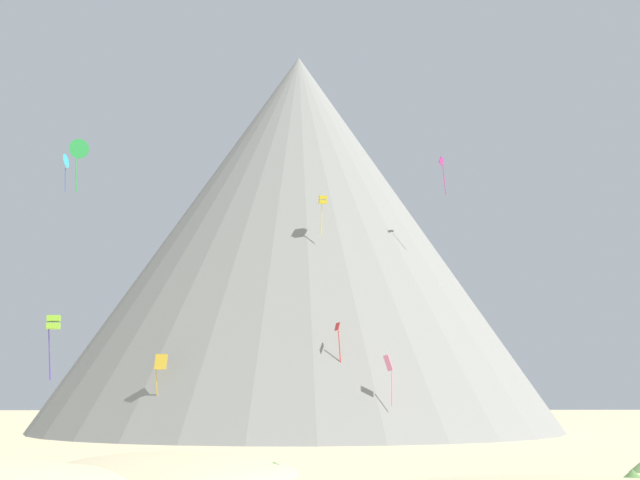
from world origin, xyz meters
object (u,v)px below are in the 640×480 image
(kite_magenta_high, at_px, (442,167))
(bush_scatter_east, at_px, (633,478))
(kite_cyan_high, at_px, (65,162))
(kite_pink_low, at_px, (389,370))
(bush_mid_center, at_px, (98,468))
(bush_ridge_crest, at_px, (274,469))
(kite_red_low, at_px, (338,337))
(kite_green_high, at_px, (79,150))
(kite_yellow_mid, at_px, (323,201))
(kite_lime_low, at_px, (53,323))
(rock_massif, at_px, (296,250))
(kite_gold_low, at_px, (160,367))

(kite_magenta_high, bearing_deg, bush_scatter_east, -107.37)
(kite_cyan_high, height_order, kite_pink_low, kite_cyan_high)
(bush_mid_center, bearing_deg, kite_pink_low, 56.88)
(bush_ridge_crest, relative_size, kite_pink_low, 0.61)
(bush_ridge_crest, relative_size, bush_mid_center, 2.21)
(kite_red_low, xyz_separation_m, kite_green_high, (-23.59, -0.30, 16.87))
(kite_green_high, bearing_deg, kite_cyan_high, -91.60)
(kite_green_high, xyz_separation_m, kite_yellow_mid, (22.50, 7.64, -2.86))
(kite_magenta_high, xyz_separation_m, kite_green_high, (-35.10, -10.25, -1.41))
(kite_pink_low, bearing_deg, kite_lime_low, -52.17)
(bush_mid_center, bearing_deg, kite_red_low, 64.99)
(bush_ridge_crest, distance_m, rock_massif, 60.50)
(bush_scatter_east, distance_m, kite_green_high, 56.30)
(kite_gold_low, relative_size, kite_cyan_high, 1.25)
(bush_scatter_east, xyz_separation_m, kite_green_high, (-35.33, 35.50, 25.71))
(kite_green_high, distance_m, kite_yellow_mid, 23.93)
(kite_lime_low, height_order, kite_yellow_mid, kite_yellow_mid)
(bush_scatter_east, distance_m, kite_red_low, 38.70)
(bush_scatter_east, xyz_separation_m, kite_magenta_high, (-0.23, 45.75, 27.12))
(bush_scatter_east, xyz_separation_m, kite_lime_low, (-32.22, 18.60, 8.60))
(kite_pink_low, xyz_separation_m, kite_green_high, (-27.84, 1.87, 19.84))
(kite_pink_low, bearing_deg, kite_yellow_mid, -144.14)
(kite_magenta_high, distance_m, kite_cyan_high, 38.92)
(bush_ridge_crest, height_order, kite_pink_low, kite_pink_low)
(kite_lime_low, relative_size, kite_pink_low, 0.99)
(kite_cyan_high, bearing_deg, bush_mid_center, 26.09)
(kite_lime_low, relative_size, kite_yellow_mid, 1.10)
(bush_scatter_east, relative_size, bush_ridge_crest, 0.63)
(kite_pink_low, relative_size, kite_yellow_mid, 1.10)
(rock_massif, relative_size, kite_magenta_high, 18.08)
(kite_gold_low, distance_m, kite_magenta_high, 35.58)
(kite_lime_low, bearing_deg, bush_ridge_crest, 38.39)
(kite_green_high, bearing_deg, kite_lime_low, 77.93)
(kite_gold_low, distance_m, kite_yellow_mid, 23.14)
(kite_red_low, bearing_deg, kite_pink_low, 86.94)
(bush_mid_center, relative_size, kite_gold_low, 0.24)
(kite_red_low, distance_m, kite_cyan_high, 34.44)
(bush_ridge_crest, height_order, kite_lime_low, kite_lime_low)
(kite_gold_low, xyz_separation_m, kite_magenta_high, (27.30, 8.97, 20.97))
(bush_mid_center, bearing_deg, kite_magenta_high, 57.53)
(bush_scatter_east, distance_m, kite_pink_low, 34.95)
(bush_mid_center, distance_m, kite_lime_low, 16.96)
(bush_mid_center, relative_size, kite_green_high, 0.25)
(kite_gold_low, bearing_deg, kite_pink_low, -133.91)
(rock_massif, distance_m, kite_pink_low, 33.10)
(bush_ridge_crest, height_order, kite_gold_low, kite_gold_low)
(kite_lime_low, height_order, kite_gold_low, kite_lime_low)
(kite_pink_low, bearing_deg, kite_red_low, -110.49)
(kite_lime_low, bearing_deg, kite_pink_low, 110.56)
(bush_scatter_east, xyz_separation_m, kite_cyan_high, (-39.15, 45.52, 27.27))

